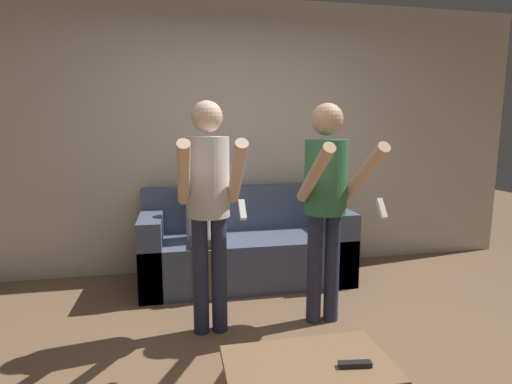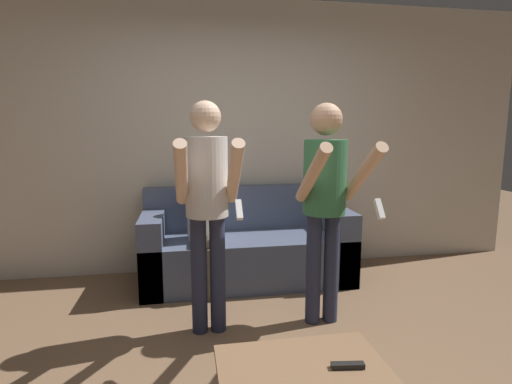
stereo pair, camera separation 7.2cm
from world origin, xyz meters
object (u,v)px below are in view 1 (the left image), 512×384
(person_seated, at_px, (202,220))
(person_standing_left, at_px, (209,195))
(coffee_table, at_px, (308,372))
(couch, at_px, (246,249))
(remote_on_table, at_px, (355,364))
(person_standing_right, at_px, (326,190))

(person_seated, bearing_deg, person_standing_left, -90.14)
(person_standing_left, relative_size, coffee_table, 2.11)
(couch, xyz_separation_m, remote_on_table, (0.13, -2.09, 0.08))
(remote_on_table, bearing_deg, couch, 93.68)
(person_standing_left, distance_m, person_seated, 0.88)
(person_standing_right, distance_m, coffee_table, 1.35)
(person_standing_left, height_order, person_seated, person_standing_left)
(person_standing_right, height_order, person_seated, person_standing_right)
(coffee_table, relative_size, remote_on_table, 5.02)
(person_standing_left, height_order, remote_on_table, person_standing_left)
(person_seated, height_order, remote_on_table, person_seated)
(couch, height_order, coffee_table, couch)
(person_standing_right, relative_size, remote_on_table, 10.56)
(couch, height_order, person_standing_left, person_standing_left)
(person_seated, relative_size, remote_on_table, 7.67)
(person_standing_left, xyz_separation_m, person_seated, (0.00, 0.80, -0.35))
(person_seated, bearing_deg, person_standing_right, -43.81)
(remote_on_table, bearing_deg, coffee_table, 159.25)
(couch, relative_size, person_seated, 1.65)
(person_standing_right, xyz_separation_m, person_seated, (-0.84, 0.81, -0.36))
(person_standing_right, bearing_deg, coffee_table, -114.43)
(couch, distance_m, person_seated, 0.56)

